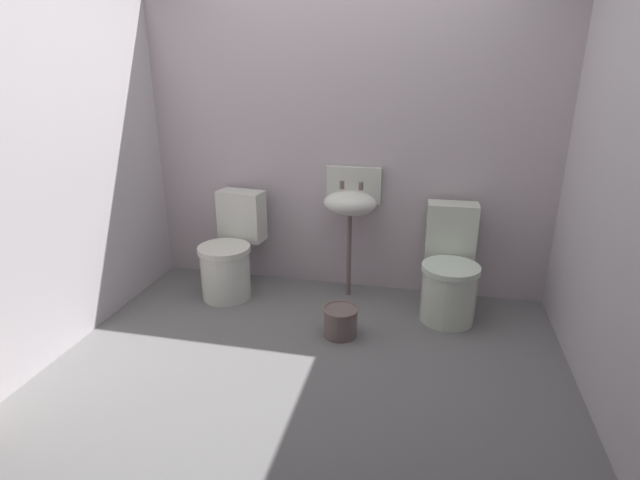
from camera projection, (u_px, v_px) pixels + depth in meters
The scene contains 8 objects.
ground_plane at pixel (310, 368), 3.07m from camera, with size 3.51×2.76×0.08m, color slate.
wall_back at pixel (347, 148), 3.80m from camera, with size 3.51×0.10×2.23m, color #C1B1B9.
wall_left at pixel (62, 169), 3.10m from camera, with size 0.10×2.56×2.23m, color #BFB8BC.
wall_right at pixel (630, 199), 2.44m from camera, with size 0.10×2.56×2.23m, color #BEB6BB.
toilet_left at pixel (231, 255), 3.88m from camera, with size 0.45×0.63×0.78m.
toilet_right at pixel (449, 273), 3.54m from camera, with size 0.41×0.60×0.78m.
sink at pixel (351, 202), 3.72m from camera, with size 0.42×0.35×0.99m.
bucket at pixel (340, 321), 3.33m from camera, with size 0.24×0.24×0.20m.
Camera 1 is at (0.63, -2.54, 1.76)m, focal length 27.93 mm.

